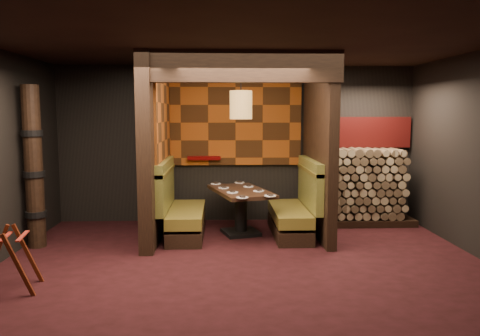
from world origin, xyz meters
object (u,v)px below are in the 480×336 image
dining_table (241,204)px  luggage_rack (7,258)px  booth_bench_left (180,212)px  firewood_stack (365,187)px  pendant_lamp (241,105)px  booth_bench_right (296,211)px  totem_column (34,168)px

dining_table → luggage_rack: 3.62m
booth_bench_left → firewood_stack: 3.33m
pendant_lamp → luggage_rack: pendant_lamp is taller
booth_bench_right → totem_column: 4.10m
booth_bench_right → firewood_stack: (1.35, 0.70, 0.28)m
booth_bench_left → dining_table: (0.99, 0.06, 0.11)m
luggage_rack → totem_column: 1.97m
dining_table → firewood_stack: bearing=15.9°
booth_bench_right → pendant_lamp: (-0.90, 0.01, 1.72)m
booth_bench_left → dining_table: bearing=3.2°
dining_table → firewood_stack: 2.35m
dining_table → pendant_lamp: (-0.00, -0.05, 1.61)m
booth_bench_right → dining_table: 0.91m
pendant_lamp → totem_column: pendant_lamp is taller
booth_bench_right → firewood_stack: bearing=27.3°
booth_bench_right → luggage_rack: booth_bench_right is taller
pendant_lamp → firewood_stack: size_ratio=0.55×
booth_bench_left → totem_column: bearing=-165.2°
luggage_rack → totem_column: (-0.35, 1.76, 0.81)m
dining_table → luggage_rack: bearing=-139.0°
booth_bench_left → booth_bench_right: same height
totem_column → firewood_stack: size_ratio=1.39×
firewood_stack → pendant_lamp: bearing=-162.9°
pendant_lamp → totem_column: (-3.08, -0.56, -0.94)m
pendant_lamp → totem_column: size_ratio=0.40×
pendant_lamp → luggage_rack: 3.98m
dining_table → pendant_lamp: bearing=-90.0°
booth_bench_left → pendant_lamp: pendant_lamp is taller
luggage_rack → booth_bench_right: bearing=32.5°
pendant_lamp → luggage_rack: bearing=-139.7°
booth_bench_left → pendant_lamp: bearing=0.4°
booth_bench_right → totem_column: totem_column is taller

